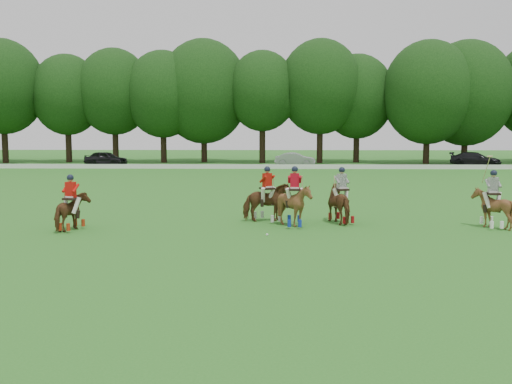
{
  "coord_description": "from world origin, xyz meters",
  "views": [
    {
      "loc": [
        1.01,
        -18.21,
        3.86
      ],
      "look_at": [
        0.41,
        4.2,
        1.4
      ],
      "focal_mm": 40.0,
      "sensor_mm": 36.0,
      "label": 1
    }
  ],
  "objects_px": {
    "polo_red_b": "(267,202)",
    "polo_stripe_a": "(341,203)",
    "polo_red_a": "(71,211)",
    "car_right": "(475,159)",
    "car_mid": "(295,159)",
    "polo_ball": "(267,235)",
    "car_left": "(106,158)",
    "polo_red_c": "(294,205)",
    "polo_stripe_b": "(492,207)"
  },
  "relations": [
    {
      "from": "polo_red_b",
      "to": "polo_red_c",
      "type": "relative_size",
      "value": 0.97
    },
    {
      "from": "car_right",
      "to": "polo_red_a",
      "type": "bearing_deg",
      "value": 166.92
    },
    {
      "from": "car_right",
      "to": "polo_stripe_b",
      "type": "xyz_separation_m",
      "value": [
        -12.85,
        -38.27,
        0.07
      ]
    },
    {
      "from": "polo_red_a",
      "to": "polo_red_c",
      "type": "distance_m",
      "value": 8.67
    },
    {
      "from": "polo_red_c",
      "to": "polo_stripe_b",
      "type": "bearing_deg",
      "value": -1.11
    },
    {
      "from": "car_right",
      "to": "polo_stripe_b",
      "type": "bearing_deg",
      "value": -175.0
    },
    {
      "from": "polo_red_c",
      "to": "polo_ball",
      "type": "distance_m",
      "value": 2.5
    },
    {
      "from": "polo_red_a",
      "to": "polo_stripe_a",
      "type": "height_order",
      "value": "polo_stripe_a"
    },
    {
      "from": "polo_stripe_b",
      "to": "polo_ball",
      "type": "bearing_deg",
      "value": -167.59
    },
    {
      "from": "car_mid",
      "to": "polo_red_b",
      "type": "xyz_separation_m",
      "value": [
        -2.7,
        -37.0,
        0.13
      ]
    },
    {
      "from": "car_right",
      "to": "polo_stripe_a",
      "type": "distance_m",
      "value": 41.65
    },
    {
      "from": "car_right",
      "to": "polo_red_a",
      "type": "height_order",
      "value": "polo_red_a"
    },
    {
      "from": "polo_red_a",
      "to": "polo_red_b",
      "type": "relative_size",
      "value": 0.92
    },
    {
      "from": "car_left",
      "to": "polo_red_c",
      "type": "height_order",
      "value": "polo_red_c"
    },
    {
      "from": "polo_stripe_b",
      "to": "polo_red_c",
      "type": "bearing_deg",
      "value": 178.89
    },
    {
      "from": "polo_red_c",
      "to": "polo_stripe_b",
      "type": "distance_m",
      "value": 7.77
    },
    {
      "from": "car_mid",
      "to": "polo_red_a",
      "type": "height_order",
      "value": "polo_red_a"
    },
    {
      "from": "car_mid",
      "to": "car_right",
      "type": "relative_size",
      "value": 0.83
    },
    {
      "from": "car_mid",
      "to": "polo_ball",
      "type": "height_order",
      "value": "car_mid"
    },
    {
      "from": "car_right",
      "to": "polo_red_c",
      "type": "distance_m",
      "value": 43.34
    },
    {
      "from": "polo_ball",
      "to": "car_right",
      "type": "bearing_deg",
      "value": 61.66
    },
    {
      "from": "car_left",
      "to": "car_right",
      "type": "xyz_separation_m",
      "value": [
        39.32,
        0.0,
        -0.03
      ]
    },
    {
      "from": "polo_red_c",
      "to": "polo_stripe_a",
      "type": "distance_m",
      "value": 2.16
    },
    {
      "from": "polo_red_b",
      "to": "polo_ball",
      "type": "xyz_separation_m",
      "value": [
        0.02,
        -3.22,
        -0.79
      ]
    },
    {
      "from": "car_left",
      "to": "car_right",
      "type": "distance_m",
      "value": 39.32
    },
    {
      "from": "car_left",
      "to": "polo_stripe_a",
      "type": "bearing_deg",
      "value": -139.3
    },
    {
      "from": "polo_stripe_b",
      "to": "polo_red_b",
      "type": "bearing_deg",
      "value": 171.81
    },
    {
      "from": "polo_stripe_a",
      "to": "polo_ball",
      "type": "relative_size",
      "value": 25.83
    },
    {
      "from": "car_mid",
      "to": "polo_stripe_a",
      "type": "relative_size",
      "value": 1.84
    },
    {
      "from": "car_left",
      "to": "polo_stripe_b",
      "type": "bearing_deg",
      "value": -133.67
    },
    {
      "from": "car_mid",
      "to": "polo_stripe_b",
      "type": "bearing_deg",
      "value": -165.76
    },
    {
      "from": "polo_red_a",
      "to": "car_left",
      "type": "bearing_deg",
      "value": 104.43
    },
    {
      "from": "polo_red_c",
      "to": "polo_stripe_a",
      "type": "height_order",
      "value": "polo_red_c"
    },
    {
      "from": "car_mid",
      "to": "polo_red_c",
      "type": "distance_m",
      "value": 38.16
    },
    {
      "from": "polo_red_a",
      "to": "car_right",
      "type": "bearing_deg",
      "value": 53.36
    },
    {
      "from": "car_right",
      "to": "car_mid",
      "type": "bearing_deg",
      "value": 113.56
    },
    {
      "from": "polo_red_a",
      "to": "polo_stripe_a",
      "type": "xyz_separation_m",
      "value": [
        10.57,
        2.03,
        0.08
      ]
    },
    {
      "from": "polo_red_a",
      "to": "polo_ball",
      "type": "height_order",
      "value": "polo_red_a"
    },
    {
      "from": "polo_red_b",
      "to": "polo_stripe_a",
      "type": "xyz_separation_m",
      "value": [
        3.07,
        -0.25,
        0.0
      ]
    },
    {
      "from": "car_right",
      "to": "polo_red_c",
      "type": "xyz_separation_m",
      "value": [
        -20.62,
        -38.12,
        0.13
      ]
    },
    {
      "from": "polo_red_c",
      "to": "polo_red_b",
      "type": "bearing_deg",
      "value": 134.34
    },
    {
      "from": "polo_red_c",
      "to": "polo_ball",
      "type": "height_order",
      "value": "polo_red_c"
    },
    {
      "from": "car_mid",
      "to": "polo_stripe_a",
      "type": "xyz_separation_m",
      "value": [
        0.37,
        -37.25,
        0.14
      ]
    },
    {
      "from": "car_mid",
      "to": "polo_red_b",
      "type": "bearing_deg",
      "value": -179.08
    },
    {
      "from": "car_right",
      "to": "polo_stripe_a",
      "type": "relative_size",
      "value": 2.22
    },
    {
      "from": "car_left",
      "to": "polo_red_a",
      "type": "xyz_separation_m",
      "value": [
        10.11,
        -39.28,
        -0.01
      ]
    },
    {
      "from": "polo_stripe_a",
      "to": "polo_red_b",
      "type": "bearing_deg",
      "value": 175.33
    },
    {
      "from": "car_left",
      "to": "car_mid",
      "type": "xyz_separation_m",
      "value": [
        20.31,
        0.0,
        -0.07
      ]
    },
    {
      "from": "polo_red_a",
      "to": "car_mid",
      "type": "bearing_deg",
      "value": 75.44
    },
    {
      "from": "polo_red_c",
      "to": "polo_stripe_a",
      "type": "relative_size",
      "value": 1.04
    }
  ]
}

